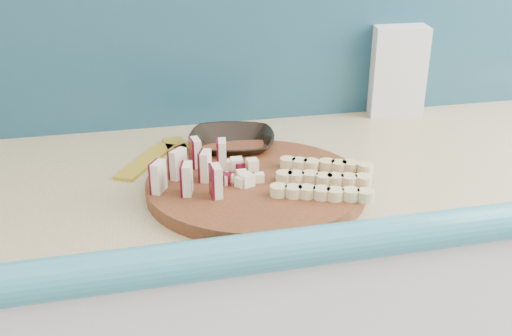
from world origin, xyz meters
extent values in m
cube|color=tan|center=(0.10, 1.50, 0.90)|extent=(2.20, 0.60, 0.03)
cube|color=teal|center=(0.10, 1.20, 0.90)|extent=(2.20, 0.06, 0.03)
cube|color=teal|center=(0.10, 1.79, 1.16)|extent=(2.20, 0.02, 0.50)
cylinder|color=#471E0F|center=(0.15, 1.40, 0.92)|extent=(0.50, 0.50, 0.02)
cube|color=beige|center=(-0.02, 1.39, 0.96)|extent=(0.02, 0.04, 0.05)
cube|color=#4C0514|center=(-0.03, 1.39, 0.96)|extent=(0.02, 0.03, 0.05)
cube|color=beige|center=(0.02, 1.43, 0.96)|extent=(0.02, 0.04, 0.05)
cube|color=#4C0514|center=(0.01, 1.44, 0.96)|extent=(0.02, 0.03, 0.05)
cube|color=beige|center=(0.06, 1.48, 0.96)|extent=(0.02, 0.04, 0.05)
cube|color=#4C0514|center=(0.05, 1.48, 0.96)|extent=(0.02, 0.03, 0.05)
cube|color=beige|center=(0.03, 1.37, 0.96)|extent=(0.02, 0.04, 0.05)
cube|color=#4C0514|center=(0.02, 1.37, 0.96)|extent=(0.02, 0.03, 0.05)
cube|color=beige|center=(0.06, 1.41, 0.96)|extent=(0.02, 0.04, 0.05)
cube|color=#4C0514|center=(0.06, 1.42, 0.96)|extent=(0.02, 0.03, 0.05)
cube|color=beige|center=(0.10, 1.46, 0.96)|extent=(0.02, 0.04, 0.05)
cube|color=#4C0514|center=(0.09, 1.46, 0.96)|extent=(0.02, 0.03, 0.05)
cube|color=beige|center=(0.07, 1.35, 0.96)|extent=(0.02, 0.04, 0.05)
cube|color=#4C0514|center=(0.06, 1.35, 0.96)|extent=(0.02, 0.03, 0.05)
cube|color=beige|center=(0.13, 1.40, 0.94)|extent=(0.02, 0.02, 0.02)
cube|color=beige|center=(0.14, 1.41, 0.94)|extent=(0.02, 0.02, 0.02)
cube|color=#4C0514|center=(0.14, 1.42, 0.94)|extent=(0.02, 0.02, 0.02)
cube|color=beige|center=(0.13, 1.42, 0.94)|extent=(0.02, 0.02, 0.02)
cube|color=beige|center=(0.12, 1.42, 0.94)|extent=(0.02, 0.02, 0.02)
cube|color=beige|center=(0.11, 1.42, 0.94)|extent=(0.02, 0.02, 0.02)
cube|color=beige|center=(0.12, 1.41, 0.94)|extent=(0.02, 0.02, 0.02)
cube|color=beige|center=(0.11, 1.40, 0.94)|extent=(0.02, 0.02, 0.02)
cube|color=#4C0514|center=(0.11, 1.38, 0.94)|extent=(0.02, 0.02, 0.02)
cube|color=beige|center=(0.13, 1.39, 0.94)|extent=(0.02, 0.02, 0.02)
cube|color=beige|center=(0.14, 1.39, 0.94)|extent=(0.02, 0.02, 0.02)
cylinder|color=#D2BE80|center=(0.17, 1.33, 0.94)|extent=(0.03, 0.03, 0.02)
cylinder|color=#D2BE80|center=(0.19, 1.32, 0.94)|extent=(0.03, 0.03, 0.02)
cylinder|color=#D2BE80|center=(0.21, 1.31, 0.94)|extent=(0.03, 0.03, 0.02)
cylinder|color=#D2BE80|center=(0.23, 1.30, 0.94)|extent=(0.03, 0.03, 0.02)
cylinder|color=#D2BE80|center=(0.25, 1.29, 0.94)|extent=(0.03, 0.03, 0.02)
cylinder|color=#D2BE80|center=(0.28, 1.28, 0.94)|extent=(0.03, 0.03, 0.02)
cylinder|color=#D2BE80|center=(0.30, 1.27, 0.94)|extent=(0.03, 0.03, 0.02)
cylinder|color=#D2BE80|center=(0.19, 1.38, 0.94)|extent=(0.03, 0.03, 0.02)
cylinder|color=#D2BE80|center=(0.21, 1.37, 0.94)|extent=(0.03, 0.03, 0.02)
cylinder|color=#D2BE80|center=(0.23, 1.36, 0.94)|extent=(0.03, 0.03, 0.02)
cylinder|color=#D2BE80|center=(0.26, 1.35, 0.94)|extent=(0.03, 0.03, 0.02)
cylinder|color=#D2BE80|center=(0.28, 1.35, 0.94)|extent=(0.03, 0.03, 0.02)
cylinder|color=#D2BE80|center=(0.30, 1.34, 0.94)|extent=(0.03, 0.03, 0.02)
cylinder|color=#D2BE80|center=(0.32, 1.33, 0.94)|extent=(0.03, 0.03, 0.02)
cylinder|color=#D2BE80|center=(0.21, 1.43, 0.94)|extent=(0.03, 0.03, 0.02)
cylinder|color=#D2BE80|center=(0.24, 1.42, 0.94)|extent=(0.03, 0.03, 0.02)
cylinder|color=#D2BE80|center=(0.26, 1.42, 0.94)|extent=(0.03, 0.03, 0.02)
cylinder|color=#D2BE80|center=(0.28, 1.41, 0.94)|extent=(0.03, 0.03, 0.02)
cylinder|color=#D2BE80|center=(0.30, 1.40, 0.94)|extent=(0.03, 0.03, 0.02)
cylinder|color=#D2BE80|center=(0.32, 1.39, 0.94)|extent=(0.03, 0.03, 0.02)
cylinder|color=#D2BE80|center=(0.34, 1.38, 0.94)|extent=(0.03, 0.03, 0.02)
imported|color=black|center=(0.14, 1.58, 0.93)|extent=(0.21, 0.21, 0.04)
cube|color=silver|center=(0.58, 1.75, 1.02)|extent=(0.14, 0.11, 0.21)
cube|color=gold|center=(-0.03, 1.57, 0.91)|extent=(0.13, 0.18, 0.01)
cube|color=gold|center=(0.04, 1.60, 0.91)|extent=(0.05, 0.19, 0.01)
cube|color=gold|center=(0.09, 1.56, 0.91)|extent=(0.14, 0.17, 0.01)
camera|label=1|loc=(-0.06, 0.52, 1.35)|focal=40.00mm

